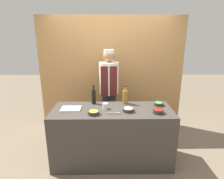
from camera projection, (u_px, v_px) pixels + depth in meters
ground_plane at (112, 159)px, 3.16m from camera, size 14.00×14.00×0.00m
cabinet_wall at (111, 75)px, 3.98m from camera, size 2.97×0.18×2.40m
counter at (112, 135)px, 3.03m from camera, size 1.88×0.71×0.91m
sauce_bowl_yellow at (94, 112)px, 2.72m from camera, size 0.17×0.17×0.05m
sauce_bowl_white at (128, 110)px, 2.82m from camera, size 0.17×0.17×0.05m
sauce_bowl_green at (159, 104)px, 3.07m from camera, size 0.15×0.15×0.05m
sauce_bowl_red at (158, 111)px, 2.76m from camera, size 0.16×0.16×0.06m
cutting_board at (71, 109)px, 2.90m from camera, size 0.30×0.21×0.02m
bottle_soy at (94, 96)px, 3.11m from camera, size 0.07×0.07×0.33m
bottle_vinegar at (125, 97)px, 3.12m from camera, size 0.09×0.09×0.32m
cup_cream at (105, 106)px, 2.92m from camera, size 0.09×0.09×0.09m
wooden_spoon at (115, 113)px, 2.74m from camera, size 0.22×0.04×0.02m
chef_center at (109, 92)px, 3.63m from camera, size 0.37×0.37×1.77m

